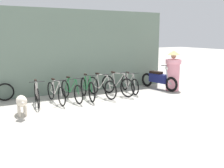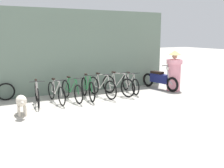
# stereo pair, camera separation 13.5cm
# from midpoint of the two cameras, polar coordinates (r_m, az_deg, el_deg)

# --- Properties ---
(ground_plane) EXTENTS (60.00, 60.00, 0.00)m
(ground_plane) POSITION_cam_midpoint_polar(r_m,az_deg,el_deg) (7.37, 1.29, -6.98)
(ground_plane) COLOR #ADA89E
(shop_wall_back) EXTENTS (7.99, 0.20, 3.18)m
(shop_wall_back) POSITION_cam_midpoint_polar(r_m,az_deg,el_deg) (10.30, -8.54, 7.00)
(shop_wall_back) COLOR slate
(shop_wall_back) RESTS_ON ground
(bicycle_0) EXTENTS (0.46, 1.59, 0.83)m
(bicycle_0) POSITION_cam_midpoint_polar(r_m,az_deg,el_deg) (8.80, -16.50, -2.15)
(bicycle_0) COLOR black
(bicycle_0) RESTS_ON ground
(bicycle_1) EXTENTS (0.46, 1.63, 0.81)m
(bicycle_1) POSITION_cam_midpoint_polar(r_m,az_deg,el_deg) (8.92, -12.53, -1.84)
(bicycle_1) COLOR black
(bicycle_1) RESTS_ON ground
(bicycle_2) EXTENTS (0.46, 1.70, 0.83)m
(bicycle_2) POSITION_cam_midpoint_polar(r_m,az_deg,el_deg) (9.08, -9.24, -1.46)
(bicycle_2) COLOR black
(bicycle_2) RESTS_ON ground
(bicycle_3) EXTENTS (0.46, 1.69, 0.90)m
(bicycle_3) POSITION_cam_midpoint_polar(r_m,az_deg,el_deg) (9.24, -5.78, -1.01)
(bicycle_3) COLOR black
(bicycle_3) RESTS_ON ground
(bicycle_4) EXTENTS (0.47, 1.75, 0.89)m
(bicycle_4) POSITION_cam_midpoint_polar(r_m,az_deg,el_deg) (9.50, -2.74, -0.67)
(bicycle_4) COLOR black
(bicycle_4) RESTS_ON ground
(bicycle_5) EXTENTS (0.60, 1.62, 0.90)m
(bicycle_5) POSITION_cam_midpoint_polar(r_m,az_deg,el_deg) (9.77, 0.79, -0.32)
(bicycle_5) COLOR black
(bicycle_5) RESTS_ON ground
(bicycle_6) EXTENTS (0.46, 1.57, 0.82)m
(bicycle_6) POSITION_cam_midpoint_polar(r_m,az_deg,el_deg) (10.24, 3.48, 0.00)
(bicycle_6) COLOR black
(bicycle_6) RESTS_ON ground
(motorcycle) EXTENTS (0.58, 1.92, 1.04)m
(motorcycle) POSITION_cam_midpoint_polar(r_m,az_deg,el_deg) (11.01, 9.78, 1.09)
(motorcycle) COLOR black
(motorcycle) RESTS_ON ground
(stray_dog) EXTENTS (0.36, 1.21, 0.61)m
(stray_dog) POSITION_cam_midpoint_polar(r_m,az_deg,el_deg) (7.76, -19.55, -3.63)
(stray_dog) COLOR beige
(stray_dog) RESTS_ON ground
(person_in_robes) EXTENTS (0.76, 0.76, 1.62)m
(person_in_robes) POSITION_cam_midpoint_polar(r_m,az_deg,el_deg) (10.83, 12.80, 2.90)
(person_in_robes) COLOR pink
(person_in_robes) RESTS_ON ground
(spare_tire_left) EXTENTS (0.62, 0.06, 0.62)m
(spare_tire_left) POSITION_cam_midpoint_polar(r_m,az_deg,el_deg) (9.67, -22.65, -1.63)
(spare_tire_left) COLOR black
(spare_tire_left) RESTS_ON ground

